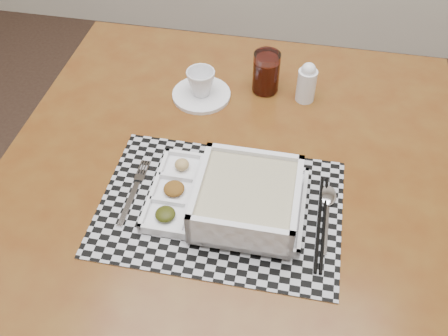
{
  "coord_description": "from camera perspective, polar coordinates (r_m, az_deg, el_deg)",
  "views": [
    {
      "loc": [
        0.99,
        0.01,
        1.6
      ],
      "look_at": [
        0.86,
        0.7,
        0.84
      ],
      "focal_mm": 40.0,
      "sensor_mm": 36.0,
      "label": 1
    }
  ],
  "objects": [
    {
      "name": "cup",
      "position": [
        1.27,
        -2.66,
        9.74
      ],
      "size": [
        0.09,
        0.09,
        0.07
      ],
      "primitive_type": "imported",
      "rotation": [
        0.0,
        0.0,
        0.28
      ],
      "color": "white",
      "rests_on": "saucer"
    },
    {
      "name": "placemat",
      "position": [
        1.04,
        -0.42,
        -4.49
      ],
      "size": [
        0.5,
        0.35,
        0.0
      ],
      "primitive_type": "cube",
      "rotation": [
        0.0,
        0.0,
        0.0
      ],
      "color": "#A2A2A9",
      "rests_on": "dining_table"
    },
    {
      "name": "serving_tray",
      "position": [
        1.0,
        1.96,
        -3.71
      ],
      "size": [
        0.32,
        0.23,
        0.09
      ],
      "color": "white",
      "rests_on": "placemat"
    },
    {
      "name": "juice_glass",
      "position": [
        1.29,
        4.83,
        10.68
      ],
      "size": [
        0.07,
        0.07,
        0.11
      ],
      "color": "white",
      "rests_on": "dining_table"
    },
    {
      "name": "creamer_bottle",
      "position": [
        1.27,
        9.43,
        9.61
      ],
      "size": [
        0.05,
        0.05,
        0.11
      ],
      "color": "white",
      "rests_on": "dining_table"
    },
    {
      "name": "chopsticks",
      "position": [
        1.03,
        11.08,
        -6.13
      ],
      "size": [
        0.02,
        0.24,
        0.01
      ],
      "color": "black",
      "rests_on": "placemat"
    },
    {
      "name": "spoon",
      "position": [
        1.07,
        11.75,
        -3.65
      ],
      "size": [
        0.04,
        0.18,
        0.01
      ],
      "color": "silver",
      "rests_on": "placemat"
    },
    {
      "name": "saucer",
      "position": [
        1.3,
        -2.6,
        8.37
      ],
      "size": [
        0.15,
        0.15,
        0.01
      ],
      "primitive_type": "cylinder",
      "color": "white",
      "rests_on": "dining_table"
    },
    {
      "name": "fork",
      "position": [
        1.08,
        -10.22,
        -2.55
      ],
      "size": [
        0.02,
        0.19,
        0.0
      ],
      "color": "silver",
      "rests_on": "placemat"
    },
    {
      "name": "dining_table",
      "position": [
        1.18,
        0.81,
        -2.42
      ],
      "size": [
        1.04,
        1.04,
        0.78
      ],
      "color": "#56280F",
      "rests_on": "ground"
    }
  ]
}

